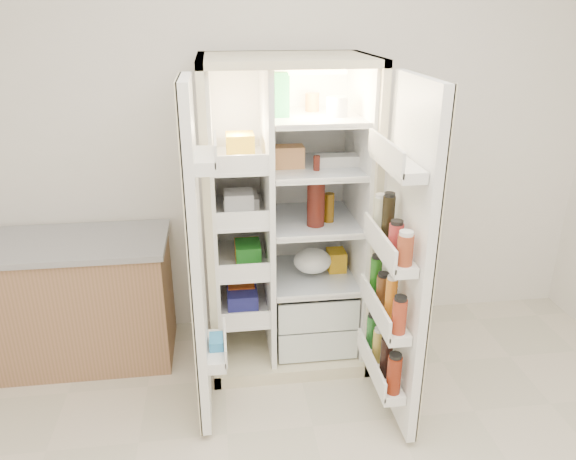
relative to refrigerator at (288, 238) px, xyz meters
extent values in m
cube|color=white|center=(0.03, 0.35, 0.60)|extent=(4.00, 0.02, 2.70)
cube|color=beige|center=(-0.02, 0.28, 0.15)|extent=(0.92, 0.04, 1.80)
cube|color=beige|center=(-0.46, -0.05, 0.15)|extent=(0.04, 0.70, 1.80)
cube|color=beige|center=(0.42, -0.05, 0.15)|extent=(0.04, 0.70, 1.80)
cube|color=beige|center=(-0.02, -0.05, 1.03)|extent=(0.92, 0.70, 0.04)
cube|color=beige|center=(-0.02, -0.05, -0.71)|extent=(0.92, 0.70, 0.08)
cube|color=white|center=(-0.02, 0.25, 0.17)|extent=(0.84, 0.02, 1.68)
cube|color=white|center=(-0.43, -0.05, 0.17)|extent=(0.02, 0.62, 1.68)
cube|color=white|center=(0.39, -0.05, 0.17)|extent=(0.02, 0.62, 1.68)
cube|color=white|center=(-0.13, -0.05, 0.17)|extent=(0.03, 0.62, 1.68)
cube|color=silver|center=(0.14, -0.07, -0.56)|extent=(0.47, 0.52, 0.19)
cube|color=silver|center=(0.14, -0.07, -0.36)|extent=(0.47, 0.52, 0.19)
cube|color=#FFD18C|center=(0.14, 0.00, 0.97)|extent=(0.30, 0.30, 0.02)
cube|color=white|center=(-0.28, -0.05, -0.40)|extent=(0.28, 0.58, 0.02)
cube|color=white|center=(-0.28, -0.05, -0.10)|extent=(0.28, 0.58, 0.02)
cube|color=white|center=(-0.28, -0.05, 0.20)|extent=(0.28, 0.58, 0.02)
cube|color=white|center=(-0.28, -0.05, 0.50)|extent=(0.28, 0.58, 0.02)
cube|color=white|center=(0.14, -0.05, -0.23)|extent=(0.49, 0.58, 0.01)
cube|color=white|center=(0.14, -0.05, 0.13)|extent=(0.49, 0.58, 0.01)
cube|color=white|center=(0.14, -0.05, 0.45)|extent=(0.49, 0.58, 0.02)
cube|color=white|center=(0.14, -0.05, 0.73)|extent=(0.49, 0.58, 0.02)
cube|color=#E1591F|center=(-0.28, -0.05, -0.34)|extent=(0.16, 0.20, 0.10)
cube|color=#238024|center=(-0.28, -0.05, -0.03)|extent=(0.14, 0.18, 0.12)
cube|color=white|center=(-0.28, -0.05, 0.25)|extent=(0.20, 0.22, 0.07)
cube|color=gold|center=(-0.28, -0.05, 0.58)|extent=(0.15, 0.16, 0.14)
cube|color=#393AAC|center=(-0.28, -0.05, -0.34)|extent=(0.18, 0.20, 0.09)
cube|color=orange|center=(-0.28, -0.05, -0.04)|extent=(0.14, 0.18, 0.10)
cube|color=white|center=(-0.28, -0.05, 0.27)|extent=(0.16, 0.16, 0.12)
sphere|color=orange|center=(0.01, -0.15, -0.62)|extent=(0.07, 0.07, 0.07)
sphere|color=orange|center=(0.10, -0.11, -0.62)|extent=(0.07, 0.07, 0.07)
sphere|color=orange|center=(0.20, -0.15, -0.62)|extent=(0.07, 0.07, 0.07)
sphere|color=orange|center=(0.06, -0.01, -0.62)|extent=(0.07, 0.07, 0.07)
sphere|color=orange|center=(0.16, -0.03, -0.62)|extent=(0.07, 0.07, 0.07)
ellipsoid|color=#4A7D29|center=(0.14, -0.05, -0.35)|extent=(0.26, 0.24, 0.11)
cylinder|color=#4F1810|center=(0.14, -0.16, 0.30)|extent=(0.10, 0.10, 0.31)
cylinder|color=brown|center=(0.22, -0.11, 0.23)|extent=(0.06, 0.06, 0.17)
cube|color=#258849|center=(-0.05, -0.08, 0.86)|extent=(0.08, 0.08, 0.23)
cylinder|color=silver|center=(0.25, -0.10, 0.79)|extent=(0.11, 0.11, 0.10)
cylinder|color=#9A5C23|center=(0.15, 0.07, 0.79)|extent=(0.08, 0.08, 0.10)
cube|color=silver|center=(0.27, -0.08, 0.49)|extent=(0.24, 0.10, 0.06)
cube|color=tan|center=(-0.02, -0.07, 0.52)|extent=(0.19, 0.11, 0.12)
ellipsoid|color=white|center=(0.14, -0.09, -0.15)|extent=(0.23, 0.20, 0.14)
cube|color=gold|center=(0.30, -0.02, -0.15)|extent=(0.11, 0.13, 0.13)
cube|color=white|center=(-0.52, -0.60, 0.15)|extent=(0.05, 0.40, 1.72)
cube|color=beige|center=(-0.54, -0.60, 0.15)|extent=(0.01, 0.40, 1.72)
cube|color=white|center=(-0.45, -0.60, -0.35)|extent=(0.09, 0.32, 0.06)
cube|color=white|center=(-0.45, -0.60, 0.65)|extent=(0.09, 0.32, 0.06)
cube|color=#338CCC|center=(-0.45, -0.60, -0.32)|extent=(0.07, 0.12, 0.10)
cube|color=white|center=(0.48, -0.69, 0.15)|extent=(0.05, 0.58, 1.72)
cube|color=beige|center=(0.51, -0.69, 0.15)|extent=(0.01, 0.58, 1.72)
cube|color=white|center=(0.40, -0.69, -0.49)|extent=(0.11, 0.50, 0.05)
cube|color=white|center=(0.40, -0.69, -0.15)|extent=(0.11, 0.50, 0.05)
cube|color=white|center=(0.40, -0.69, 0.20)|extent=(0.11, 0.50, 0.05)
cube|color=white|center=(0.40, -0.69, 0.63)|extent=(0.11, 0.50, 0.05)
cylinder|color=maroon|center=(0.40, -0.89, -0.36)|extent=(0.07, 0.07, 0.20)
cylinder|color=black|center=(0.40, -0.76, -0.35)|extent=(0.06, 0.06, 0.22)
cylinder|color=#B49A3C|center=(0.40, -0.63, -0.37)|extent=(0.06, 0.06, 0.18)
cylinder|color=#257029|center=(0.40, -0.50, -0.37)|extent=(0.06, 0.06, 0.19)
cylinder|color=#9A3019|center=(0.40, -0.89, -0.04)|extent=(0.07, 0.07, 0.17)
cylinder|color=orange|center=(0.40, -0.76, -0.02)|extent=(0.06, 0.06, 0.21)
cylinder|color=#5D3417|center=(0.40, -0.63, -0.04)|extent=(0.07, 0.07, 0.16)
cylinder|color=#1F6316|center=(0.40, -0.50, -0.02)|extent=(0.06, 0.06, 0.20)
cylinder|color=brown|center=(0.40, -0.89, 0.30)|extent=(0.07, 0.07, 0.14)
cylinder|color=#A02A29|center=(0.40, -0.76, 0.30)|extent=(0.07, 0.07, 0.14)
cylinder|color=black|center=(0.40, -0.63, 0.34)|extent=(0.06, 0.06, 0.23)
cylinder|color=beige|center=(0.40, -0.50, 0.32)|extent=(0.06, 0.06, 0.18)
cube|color=#97694B|center=(-1.25, 0.04, -0.37)|extent=(1.04, 0.54, 0.75)
cube|color=#95969B|center=(-1.25, 0.04, 0.02)|extent=(1.08, 0.57, 0.03)
camera|label=1|loc=(-0.39, -2.98, 1.27)|focal=34.00mm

